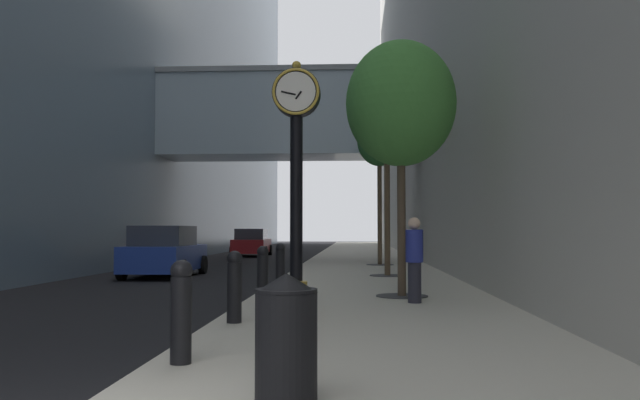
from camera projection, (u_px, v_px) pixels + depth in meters
The scene contains 14 objects.
ground_plane at pixel (310, 262), 31.24m from camera, with size 110.00×110.00×0.00m, color black.
sidewalk_right at pixel (362, 258), 34.10m from camera, with size 5.17×80.00×0.14m, color beige.
street_clock at pixel (296, 173), 11.22m from camera, with size 0.84×0.55×4.38m.
bollard_nearest at pixel (181, 309), 6.82m from camera, with size 0.24×0.24×1.09m.
bollard_second at pixel (234, 285), 9.82m from camera, with size 0.24×0.24×1.09m.
bollard_third at pixel (263, 272), 12.81m from camera, with size 0.24×0.24×1.09m.
bollard_fourth at pixel (280, 264), 15.80m from camera, with size 0.24×0.24×1.09m.
street_tree_near at pixel (401, 104), 13.86m from camera, with size 2.36×2.36×5.49m.
street_tree_mid_near at pixel (387, 108), 20.06m from camera, with size 2.44×2.44×6.64m.
street_tree_mid_far at pixel (379, 143), 26.21m from camera, with size 1.80×1.80×6.08m.
trash_bin at pixel (286, 335), 5.36m from camera, with size 0.53×0.53×1.05m.
pedestrian_walking at pixel (414, 258), 12.49m from camera, with size 0.43×0.43×1.66m.
car_red_near at pixel (252, 243), 37.77m from camera, with size 2.21×4.62×1.62m.
car_blue_mid at pixel (165, 252), 21.30m from camera, with size 2.15×4.32×1.68m.
Camera 1 is at (2.22, -4.27, 1.55)m, focal length 36.20 mm.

